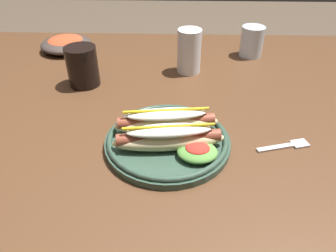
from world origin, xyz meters
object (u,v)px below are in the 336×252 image
at_px(hot_dog_plate, 169,136).
at_px(side_bowl, 66,43).
at_px(soda_cup, 83,66).
at_px(water_cup, 252,41).
at_px(fork, 287,146).
at_px(extra_cup, 189,51).

bearing_deg(hot_dog_plate, side_bowl, 125.70).
xyz_separation_m(soda_cup, side_bowl, (-0.13, 0.26, -0.03)).
bearing_deg(water_cup, fork, -90.86).
height_order(fork, water_cup, water_cup).
relative_size(fork, soda_cup, 1.06).
xyz_separation_m(fork, water_cup, (0.01, 0.50, 0.05)).
distance_m(soda_cup, side_bowl, 0.29).
bearing_deg(fork, water_cup, 73.97).
xyz_separation_m(hot_dog_plate, extra_cup, (0.05, 0.37, 0.04)).
height_order(soda_cup, side_bowl, soda_cup).
height_order(hot_dog_plate, extra_cup, extra_cup).
bearing_deg(soda_cup, water_cup, 23.58).
relative_size(soda_cup, extra_cup, 0.85).
height_order(fork, soda_cup, soda_cup).
bearing_deg(extra_cup, hot_dog_plate, -97.74).
distance_m(hot_dog_plate, water_cup, 0.57).
bearing_deg(extra_cup, side_bowl, 159.67).
height_order(soda_cup, extra_cup, extra_cup).
height_order(fork, side_bowl, side_bowl).
xyz_separation_m(water_cup, extra_cup, (-0.22, -0.13, 0.02)).
bearing_deg(water_cup, soda_cup, -156.42).
xyz_separation_m(extra_cup, side_bowl, (-0.44, 0.16, -0.04)).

